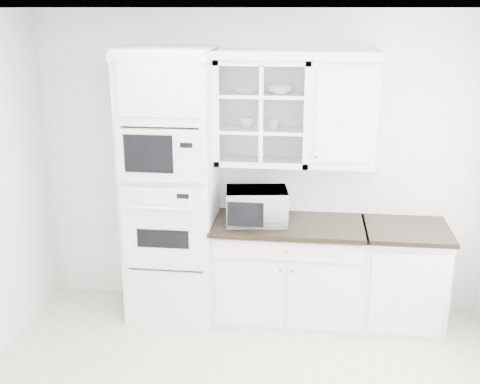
# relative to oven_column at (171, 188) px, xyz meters

# --- Properties ---
(room_shell) EXTENTS (4.00, 3.50, 2.70)m
(room_shell) POSITION_rel_oven_column_xyz_m (0.75, -0.99, 0.58)
(room_shell) COLOR white
(room_shell) RESTS_ON ground
(oven_column) EXTENTS (0.76, 0.68, 2.40)m
(oven_column) POSITION_rel_oven_column_xyz_m (0.00, 0.00, 0.00)
(oven_column) COLOR white
(oven_column) RESTS_ON ground
(base_cabinet_run) EXTENTS (1.32, 0.67, 0.92)m
(base_cabinet_run) POSITION_rel_oven_column_xyz_m (1.03, 0.03, -0.74)
(base_cabinet_run) COLOR white
(base_cabinet_run) RESTS_ON ground
(extra_base_cabinet) EXTENTS (0.72, 0.67, 0.92)m
(extra_base_cabinet) POSITION_rel_oven_column_xyz_m (2.03, 0.03, -0.74)
(extra_base_cabinet) COLOR white
(extra_base_cabinet) RESTS_ON ground
(upper_cabinet_glass) EXTENTS (0.80, 0.33, 0.90)m
(upper_cabinet_glass) POSITION_rel_oven_column_xyz_m (0.78, 0.17, 0.65)
(upper_cabinet_glass) COLOR white
(upper_cabinet_glass) RESTS_ON room_shell
(upper_cabinet_solid) EXTENTS (0.55, 0.33, 0.90)m
(upper_cabinet_solid) POSITION_rel_oven_column_xyz_m (1.46, 0.17, 0.65)
(upper_cabinet_solid) COLOR white
(upper_cabinet_solid) RESTS_ON room_shell
(crown_molding) EXTENTS (2.14, 0.38, 0.07)m
(crown_molding) POSITION_rel_oven_column_xyz_m (0.68, 0.14, 1.14)
(crown_molding) COLOR white
(crown_molding) RESTS_ON room_shell
(countertop_microwave) EXTENTS (0.57, 0.50, 0.30)m
(countertop_microwave) POSITION_rel_oven_column_xyz_m (0.75, -0.01, -0.13)
(countertop_microwave) COLOR white
(countertop_microwave) RESTS_ON base_cabinet_run
(bowl_a) EXTENTS (0.29, 0.29, 0.06)m
(bowl_a) POSITION_rel_oven_column_xyz_m (0.64, 0.17, 0.84)
(bowl_a) COLOR white
(bowl_a) RESTS_ON upper_cabinet_glass
(bowl_b) EXTENTS (0.28, 0.28, 0.07)m
(bowl_b) POSITION_rel_oven_column_xyz_m (0.92, 0.17, 0.85)
(bowl_b) COLOR white
(bowl_b) RESTS_ON upper_cabinet_glass
(cup_a) EXTENTS (0.14, 0.14, 0.09)m
(cup_a) POSITION_rel_oven_column_xyz_m (0.64, 0.17, 0.56)
(cup_a) COLOR white
(cup_a) RESTS_ON upper_cabinet_glass
(cup_b) EXTENTS (0.11, 0.11, 0.09)m
(cup_b) POSITION_rel_oven_column_xyz_m (0.87, 0.16, 0.56)
(cup_b) COLOR white
(cup_b) RESTS_ON upper_cabinet_glass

